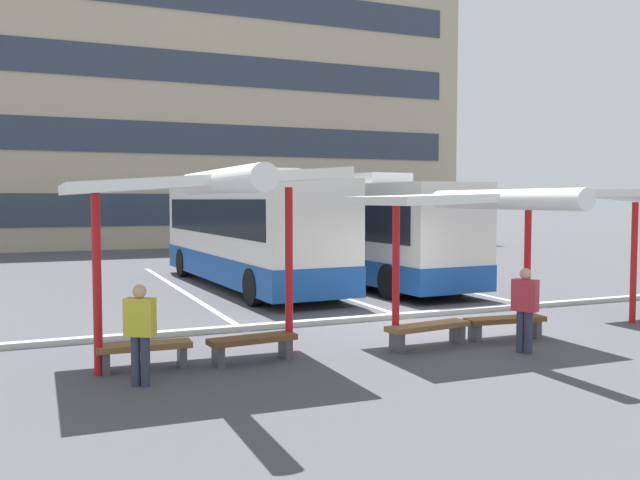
# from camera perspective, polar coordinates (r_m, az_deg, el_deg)

# --- Properties ---
(ground_plane) EXTENTS (160.00, 160.00, 0.00)m
(ground_plane) POSITION_cam_1_polar(r_m,az_deg,el_deg) (15.49, 9.00, -7.03)
(ground_plane) COLOR #47474C
(terminal_building) EXTENTS (36.91, 11.73, 19.06)m
(terminal_building) POSITION_cam_1_polar(r_m,az_deg,el_deg) (45.64, -12.74, 10.13)
(terminal_building) COLOR tan
(terminal_building) RESTS_ON ground
(coach_bus_0) EXTENTS (3.09, 10.84, 3.72)m
(coach_bus_0) POSITION_cam_1_polar(r_m,az_deg,el_deg) (21.63, -6.12, 0.57)
(coach_bus_0) COLOR silver
(coach_bus_0) RESTS_ON ground
(coach_bus_1) EXTENTS (3.15, 12.01, 3.64)m
(coach_bus_1) POSITION_cam_1_polar(r_m,az_deg,el_deg) (23.21, 2.78, 0.70)
(coach_bus_1) COLOR silver
(coach_bus_1) RESTS_ON ground
(lane_stripe_0) EXTENTS (0.16, 14.00, 0.01)m
(lane_stripe_0) POSITION_cam_1_polar(r_m,az_deg,el_deg) (21.19, -11.66, -4.21)
(lane_stripe_0) COLOR white
(lane_stripe_0) RESTS_ON ground
(lane_stripe_1) EXTENTS (0.16, 14.00, 0.01)m
(lane_stripe_1) POSITION_cam_1_polar(r_m,az_deg,el_deg) (22.31, -1.53, -3.76)
(lane_stripe_1) COLOR white
(lane_stripe_1) RESTS_ON ground
(lane_stripe_2) EXTENTS (0.16, 14.00, 0.01)m
(lane_stripe_2) POSITION_cam_1_polar(r_m,az_deg,el_deg) (24.04, 7.39, -3.26)
(lane_stripe_2) COLOR white
(lane_stripe_2) RESTS_ON ground
(waiting_shelter_0) EXTENTS (4.25, 5.22, 3.33)m
(waiting_shelter_0) POSITION_cam_1_polar(r_m,az_deg,el_deg) (11.15, -10.04, 4.55)
(waiting_shelter_0) COLOR red
(waiting_shelter_0) RESTS_ON ground
(bench_0) EXTENTS (1.54, 0.48, 0.45)m
(bench_0) POSITION_cam_1_polar(r_m,az_deg,el_deg) (11.56, -14.66, -9.02)
(bench_0) COLOR brown
(bench_0) RESTS_ON ground
(bench_1) EXTENTS (1.59, 0.59, 0.45)m
(bench_1) POSITION_cam_1_polar(r_m,az_deg,el_deg) (11.78, -5.74, -8.69)
(bench_1) COLOR brown
(bench_1) RESTS_ON ground
(waiting_shelter_1) EXTENTS (4.08, 4.39, 2.99)m
(waiting_shelter_1) POSITION_cam_1_polar(r_m,az_deg,el_deg) (13.20, 12.87, 3.17)
(waiting_shelter_1) COLOR red
(waiting_shelter_1) RESTS_ON ground
(bench_2) EXTENTS (1.82, 0.66, 0.45)m
(bench_2) POSITION_cam_1_polar(r_m,az_deg,el_deg) (13.04, 9.15, -7.50)
(bench_2) COLOR brown
(bench_2) RESTS_ON ground
(bench_3) EXTENTS (1.71, 0.57, 0.45)m
(bench_3) POSITION_cam_1_polar(r_m,az_deg,el_deg) (14.07, 15.42, -6.79)
(bench_3) COLOR brown
(bench_3) RESTS_ON ground
(platform_kerb) EXTENTS (44.00, 0.24, 0.12)m
(platform_kerb) POSITION_cam_1_polar(r_m,az_deg,el_deg) (16.18, 7.43, -6.35)
(platform_kerb) COLOR #ADADA8
(platform_kerb) RESTS_ON ground
(waiting_passenger_0) EXTENTS (0.49, 0.42, 1.54)m
(waiting_passenger_0) POSITION_cam_1_polar(r_m,az_deg,el_deg) (10.51, -15.01, -7.27)
(waiting_passenger_0) COLOR #33384C
(waiting_passenger_0) RESTS_ON ground
(waiting_passenger_1) EXTENTS (0.41, 0.50, 1.56)m
(waiting_passenger_1) POSITION_cam_1_polar(r_m,az_deg,el_deg) (12.86, 16.98, -5.28)
(waiting_passenger_1) COLOR #33384C
(waiting_passenger_1) RESTS_ON ground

